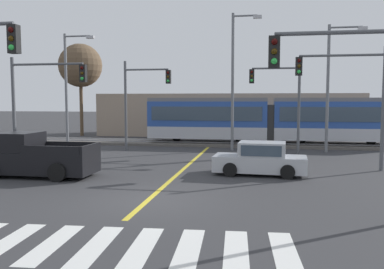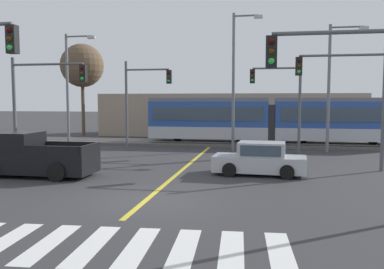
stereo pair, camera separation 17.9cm
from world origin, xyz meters
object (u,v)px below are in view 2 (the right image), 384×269
at_px(traffic_light_far_left, 141,93).
at_px(traffic_light_mid_right, 353,88).
at_px(traffic_light_near_right, 352,87).
at_px(street_lamp_centre, 236,74).
at_px(street_lamp_west, 70,82).
at_px(street_lamp_east, 333,80).
at_px(pickup_truck, 33,157).
at_px(traffic_light_mid_left, 39,93).
at_px(traffic_light_far_right, 283,93).
at_px(bare_tree_far_west, 82,66).
at_px(sedan_crossing, 260,160).
at_px(light_rail_tram, 272,119).

bearing_deg(traffic_light_far_left, traffic_light_mid_right, -24.67).
height_order(traffic_light_mid_right, traffic_light_near_right, traffic_light_mid_right).
bearing_deg(traffic_light_far_left, street_lamp_centre, 11.18).
bearing_deg(street_lamp_west, street_lamp_centre, -1.69).
relative_size(street_lamp_centre, street_lamp_east, 1.11).
xyz_separation_m(pickup_truck, traffic_light_near_right, (12.70, -4.77, 2.96)).
bearing_deg(traffic_light_mid_left, traffic_light_far_right, 28.29).
relative_size(street_lamp_centre, bare_tree_far_west, 1.05).
relative_size(street_lamp_west, street_lamp_centre, 0.90).
bearing_deg(traffic_light_mid_left, sedan_crossing, -4.87).
bearing_deg(street_lamp_east, traffic_light_mid_right, -91.12).
height_order(light_rail_tram, street_lamp_east, street_lamp_east).
bearing_deg(street_lamp_west, traffic_light_near_right, -44.35).
xyz_separation_m(sedan_crossing, traffic_light_mid_right, (4.36, 2.03, 3.32)).
bearing_deg(traffic_light_mid_left, traffic_light_near_right, -29.12).
xyz_separation_m(sedan_crossing, traffic_light_mid_left, (-11.56, 0.99, 3.13)).
relative_size(traffic_light_mid_right, bare_tree_far_west, 0.68).
relative_size(traffic_light_mid_right, traffic_light_near_right, 1.05).
bearing_deg(street_lamp_centre, traffic_light_mid_left, -140.73).
relative_size(sedan_crossing, traffic_light_mid_left, 0.75).
xyz_separation_m(sedan_crossing, traffic_light_near_right, (2.58, -6.89, 3.10)).
distance_m(traffic_light_mid_left, traffic_light_mid_right, 15.96).
relative_size(sedan_crossing, pickup_truck, 0.79).
bearing_deg(light_rail_tram, traffic_light_far_left, -152.43).
height_order(sedan_crossing, pickup_truck, pickup_truck).
xyz_separation_m(pickup_truck, traffic_light_far_right, (11.41, 10.02, 3.04)).
height_order(traffic_light_near_right, street_lamp_west, street_lamp_west).
bearing_deg(traffic_light_far_right, bare_tree_far_west, 151.33).
bearing_deg(street_lamp_west, light_rail_tram, 11.40).
xyz_separation_m(sedan_crossing, traffic_light_far_right, (1.29, 7.90, 3.19)).
xyz_separation_m(traffic_light_mid_left, bare_tree_far_west, (-5.56, 16.98, 2.87)).
height_order(light_rail_tram, sedan_crossing, light_rail_tram).
distance_m(traffic_light_far_right, bare_tree_far_west, 21.17).
xyz_separation_m(sedan_crossing, street_lamp_east, (4.50, 8.96, 4.05)).
height_order(traffic_light_far_left, traffic_light_mid_right, traffic_light_far_left).
relative_size(traffic_light_mid_right, street_lamp_east, 0.72).
distance_m(pickup_truck, traffic_light_far_right, 15.49).
distance_m(street_lamp_centre, bare_tree_far_west, 17.85).
bearing_deg(traffic_light_mid_right, light_rail_tram, 109.70).
bearing_deg(street_lamp_centre, street_lamp_east, -0.11).
bearing_deg(bare_tree_far_west, traffic_light_mid_right, -36.57).
distance_m(traffic_light_far_left, street_lamp_centre, 6.52).
bearing_deg(traffic_light_far_left, traffic_light_near_right, -53.97).
height_order(traffic_light_mid_right, street_lamp_centre, street_lamp_centre).
relative_size(traffic_light_far_right, street_lamp_centre, 0.65).
xyz_separation_m(traffic_light_far_left, bare_tree_far_west, (-9.06, 10.23, 2.79)).
relative_size(pickup_truck, traffic_light_far_left, 0.89).
height_order(street_lamp_west, street_lamp_centre, street_lamp_centre).
distance_m(traffic_light_mid_left, traffic_light_near_right, 16.18).
distance_m(traffic_light_far_left, street_lamp_east, 12.65).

